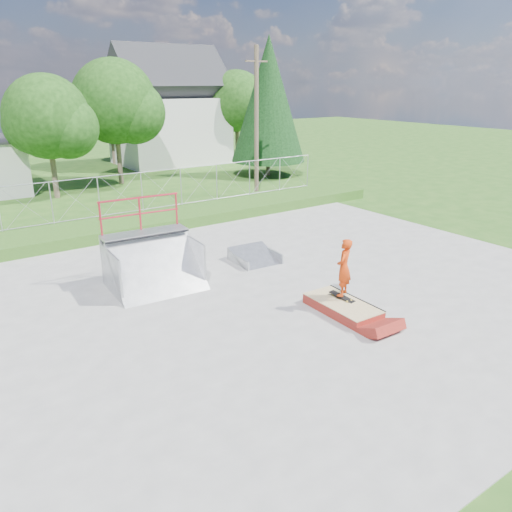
{
  "coord_description": "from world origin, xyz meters",
  "views": [
    {
      "loc": [
        -8.69,
        -11.03,
        6.15
      ],
      "look_at": [
        -0.37,
        0.82,
        1.1
      ],
      "focal_mm": 35.0,
      "sensor_mm": 36.0,
      "label": 1
    }
  ],
  "objects_px": {
    "flat_bank_ramp": "(255,256)",
    "quarter_pipe": "(154,247)",
    "grind_box": "(342,308)",
    "skater": "(344,270)"
  },
  "relations": [
    {
      "from": "skater",
      "to": "grind_box",
      "type": "bearing_deg",
      "value": 19.7
    },
    {
      "from": "flat_bank_ramp",
      "to": "skater",
      "type": "relative_size",
      "value": 0.95
    },
    {
      "from": "grind_box",
      "to": "flat_bank_ramp",
      "type": "bearing_deg",
      "value": 86.82
    },
    {
      "from": "quarter_pipe",
      "to": "grind_box",
      "type": "bearing_deg",
      "value": -49.48
    },
    {
      "from": "grind_box",
      "to": "quarter_pipe",
      "type": "height_order",
      "value": "quarter_pipe"
    },
    {
      "from": "flat_bank_ramp",
      "to": "skater",
      "type": "bearing_deg",
      "value": -89.01
    },
    {
      "from": "flat_bank_ramp",
      "to": "quarter_pipe",
      "type": "bearing_deg",
      "value": -173.98
    },
    {
      "from": "grind_box",
      "to": "quarter_pipe",
      "type": "bearing_deg",
      "value": 128.4
    },
    {
      "from": "grind_box",
      "to": "skater",
      "type": "bearing_deg",
      "value": 51.93
    },
    {
      "from": "flat_bank_ramp",
      "to": "skater",
      "type": "height_order",
      "value": "skater"
    }
  ]
}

